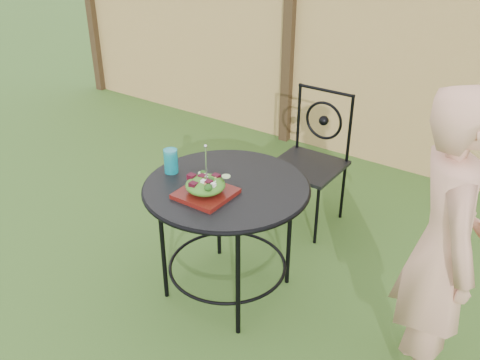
% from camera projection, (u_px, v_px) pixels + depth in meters
% --- Properties ---
extents(ground, '(60.00, 60.00, 0.00)m').
position_uv_depth(ground, '(287.00, 322.00, 3.01)').
color(ground, '#294D19').
rests_on(ground, ground).
extents(fence, '(8.00, 0.12, 1.90)m').
position_uv_depth(fence, '(437.00, 65.00, 4.13)').
color(fence, tan).
rests_on(fence, ground).
extents(patio_table, '(0.92, 0.92, 0.72)m').
position_uv_depth(patio_table, '(227.00, 207.00, 2.98)').
color(patio_table, black).
rests_on(patio_table, ground).
extents(patio_chair, '(0.46, 0.46, 0.95)m').
position_uv_depth(patio_chair, '(311.00, 156.00, 3.73)').
color(patio_chair, black).
rests_on(patio_chair, ground).
extents(diner, '(0.58, 0.65, 1.50)m').
position_uv_depth(diner, '(443.00, 249.00, 2.34)').
color(diner, tan).
rests_on(diner, ground).
extents(salad_plate, '(0.27, 0.27, 0.02)m').
position_uv_depth(salad_plate, '(206.00, 194.00, 2.81)').
color(salad_plate, '#3F0F09').
rests_on(salad_plate, patio_table).
extents(salad, '(0.21, 0.21, 0.08)m').
position_uv_depth(salad, '(205.00, 185.00, 2.78)').
color(salad, '#235614').
rests_on(salad, salad_plate).
extents(fork, '(0.01, 0.01, 0.18)m').
position_uv_depth(fork, '(206.00, 163.00, 2.71)').
color(fork, silver).
rests_on(fork, salad).
extents(drinking_glass, '(0.08, 0.08, 0.14)m').
position_uv_depth(drinking_glass, '(171.00, 161.00, 3.01)').
color(drinking_glass, '#0C7F8D').
rests_on(drinking_glass, patio_table).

